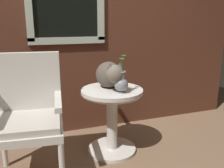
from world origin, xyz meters
TOP-DOWN VIEW (x-y plane):
  - ground_plane at (0.00, 0.00)m, footprint 6.00×6.00m
  - back_wall at (-0.00, 0.81)m, footprint 4.00×0.07m
  - wicker_side_table at (0.17, 0.21)m, footprint 0.58×0.58m
  - wicker_chair at (-0.58, 0.09)m, footprint 0.59×0.57m
  - cat at (0.17, 0.26)m, footprint 0.25×0.58m
  - pewter_vase_with_ivy at (0.21, 0.08)m, footprint 0.12×0.12m

SIDE VIEW (x-z plane):
  - ground_plane at x=0.00m, z-range 0.00..0.00m
  - wicker_side_table at x=0.17m, z-range 0.11..0.74m
  - wicker_chair at x=-0.58m, z-range 0.05..1.05m
  - pewter_vase_with_ivy at x=0.21m, z-range 0.56..0.89m
  - cat at x=0.17m, z-range 0.63..0.90m
  - back_wall at x=0.00m, z-range 0.01..2.61m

